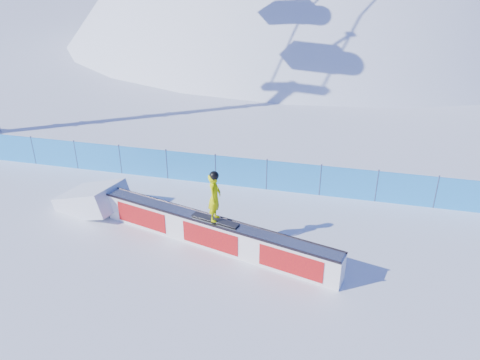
# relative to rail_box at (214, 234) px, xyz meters

# --- Properties ---
(ground) EXTENTS (160.00, 160.00, 0.00)m
(ground) POSITION_rel_rail_box_xyz_m (-0.20, -0.32, -0.47)
(ground) COLOR silver
(ground) RESTS_ON ground
(snow_hill) EXTENTS (64.00, 64.00, 64.00)m
(snow_hill) POSITION_rel_rail_box_xyz_m (-0.20, 41.68, -18.47)
(snow_hill) COLOR white
(snow_hill) RESTS_ON ground
(safety_fence) EXTENTS (22.05, 0.05, 1.30)m
(safety_fence) POSITION_rel_rail_box_xyz_m (-0.20, 4.18, 0.13)
(safety_fence) COLOR #2897ED
(safety_fence) RESTS_ON ground
(rail_box) EXTENTS (7.87, 2.57, 0.96)m
(rail_box) POSITION_rel_rail_box_xyz_m (0.00, 0.00, 0.00)
(rail_box) COLOR white
(rail_box) RESTS_ON ground
(snow_ramp) EXTENTS (2.72, 2.07, 1.51)m
(snow_ramp) POSITION_rel_rail_box_xyz_m (-4.83, 1.27, -0.47)
(snow_ramp) COLOR silver
(snow_ramp) RESTS_ON ground
(snowboarder) EXTENTS (1.55, 0.66, 1.60)m
(snowboarder) POSITION_rel_rail_box_xyz_m (0.04, -0.01, 1.27)
(snowboarder) COLOR black
(snowboarder) RESTS_ON rail_box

